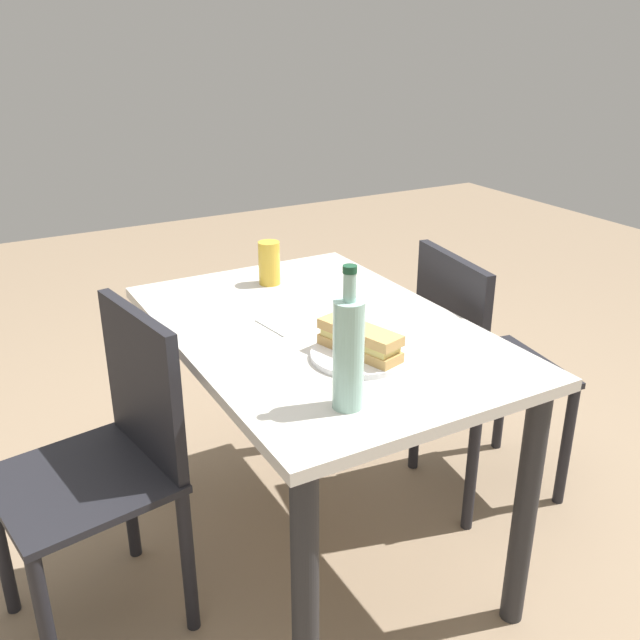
{
  "coord_description": "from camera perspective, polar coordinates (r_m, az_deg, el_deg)",
  "views": [
    {
      "loc": [
        1.51,
        -0.85,
        1.49
      ],
      "look_at": [
        0.0,
        0.0,
        0.76
      ],
      "focal_mm": 39.35,
      "sensor_mm": 36.0,
      "label": 1
    }
  ],
  "objects": [
    {
      "name": "ground_plane",
      "position": [
        2.28,
        0.0,
        -17.84
      ],
      "size": [
        8.0,
        8.0,
        0.0
      ],
      "primitive_type": "plane",
      "color": "#8C755B"
    },
    {
      "name": "dining_table",
      "position": [
        1.94,
        0.0,
        -3.85
      ],
      "size": [
        1.12,
        0.75,
        0.74
      ],
      "color": "beige",
      "rests_on": "ground"
    },
    {
      "name": "chair_far",
      "position": [
        2.31,
        12.38,
        -3.35
      ],
      "size": [
        0.45,
        0.45,
        0.86
      ],
      "color": "black",
      "rests_on": "ground"
    },
    {
      "name": "chair_near",
      "position": [
        1.87,
        -16.58,
        -10.42
      ],
      "size": [
        0.46,
        0.46,
        0.86
      ],
      "color": "black",
      "rests_on": "ground"
    },
    {
      "name": "plate_near",
      "position": [
        1.71,
        3.21,
        -2.89
      ],
      "size": [
        0.24,
        0.24,
        0.01
      ],
      "primitive_type": "cylinder",
      "color": "white",
      "rests_on": "dining_table"
    },
    {
      "name": "baguette_sandwich_near",
      "position": [
        1.69,
        3.24,
        -1.62
      ],
      "size": [
        0.23,
        0.13,
        0.07
      ],
      "color": "tan",
      "rests_on": "plate_near"
    },
    {
      "name": "knife_near",
      "position": [
        1.75,
        4.11,
        -1.91
      ],
      "size": [
        0.18,
        0.05,
        0.01
      ],
      "color": "silver",
      "rests_on": "plate_near"
    },
    {
      "name": "water_bottle",
      "position": [
        1.45,
        2.33,
        -2.62
      ],
      "size": [
        0.07,
        0.07,
        0.32
      ],
      "color": "#99C6B7",
      "rests_on": "dining_table"
    },
    {
      "name": "beer_glass",
      "position": [
        2.19,
        -4.15,
        4.65
      ],
      "size": [
        0.07,
        0.07,
        0.14
      ],
      "primitive_type": "cylinder",
      "color": "gold",
      "rests_on": "dining_table"
    },
    {
      "name": "paper_napkin",
      "position": [
        1.91,
        -2.42,
        -0.18
      ],
      "size": [
        0.16,
        0.16,
        0.0
      ],
      "primitive_type": "cube",
      "rotation": [
        0.0,
        0.0,
        0.14
      ],
      "color": "white",
      "rests_on": "dining_table"
    }
  ]
}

